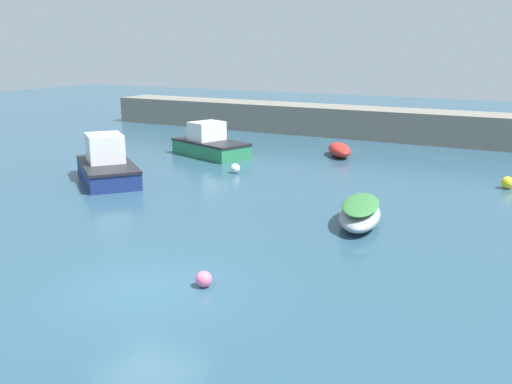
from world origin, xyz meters
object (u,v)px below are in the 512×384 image
rowboat_blue_near (339,150)px  mooring_buoy_pink (204,279)px  rowboat_with_red_cover (360,213)px  motorboat_grey_hull (210,144)px  cabin_cruiser_white (107,165)px  mooring_buoy_white (235,168)px  mooring_buoy_yellow (508,183)px

rowboat_blue_near → mooring_buoy_pink: (3.29, -18.68, -0.16)m
rowboat_with_red_cover → motorboat_grey_hull: 14.32m
rowboat_blue_near → cabin_cruiser_white: cabin_cruiser_white is taller
rowboat_with_red_cover → mooring_buoy_white: size_ratio=7.90×
mooring_buoy_white → rowboat_with_red_cover: bearing=-32.5°
mooring_buoy_yellow → mooring_buoy_white: bearing=-166.3°
cabin_cruiser_white → mooring_buoy_yellow: size_ratio=9.67×
mooring_buoy_white → mooring_buoy_yellow: size_ratio=0.87×
mooring_buoy_white → mooring_buoy_pink: mooring_buoy_white is taller
cabin_cruiser_white → mooring_buoy_white: cabin_cruiser_white is taller
mooring_buoy_white → cabin_cruiser_white: bearing=-136.1°
rowboat_with_red_cover → motorboat_grey_hull: motorboat_grey_hull is taller
rowboat_with_red_cover → mooring_buoy_pink: 7.24m
motorboat_grey_hull → mooring_buoy_yellow: motorboat_grey_hull is taller
motorboat_grey_hull → mooring_buoy_pink: 18.22m
cabin_cruiser_white → mooring_buoy_white: bearing=82.4°
rowboat_with_red_cover → mooring_buoy_pink: bearing=-28.0°
rowboat_blue_near → mooring_buoy_pink: rowboat_blue_near is taller
motorboat_grey_hull → mooring_buoy_yellow: 15.61m
mooring_buoy_pink → mooring_buoy_yellow: mooring_buoy_yellow is taller
motorboat_grey_hull → mooring_buoy_white: size_ratio=10.72×
cabin_cruiser_white → mooring_buoy_pink: bearing=1.8°
rowboat_with_red_cover → mooring_buoy_yellow: bearing=140.5°
rowboat_with_red_cover → cabin_cruiser_white: bearing=-107.6°
mooring_buoy_white → mooring_buoy_pink: 13.64m
cabin_cruiser_white → mooring_buoy_yellow: cabin_cruiser_white is taller
motorboat_grey_hull → mooring_buoy_yellow: bearing=17.8°
rowboat_with_red_cover → mooring_buoy_yellow: 9.00m
cabin_cruiser_white → mooring_buoy_yellow: 17.90m
motorboat_grey_hull → mooring_buoy_white: motorboat_grey_hull is taller
mooring_buoy_pink → mooring_buoy_yellow: (5.79, 15.07, 0.06)m
cabin_cruiser_white → motorboat_grey_hull: size_ratio=1.04×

